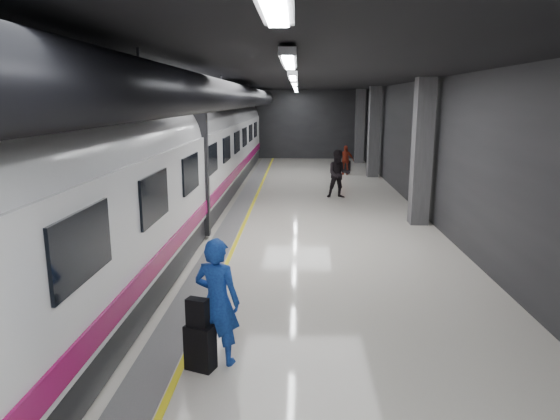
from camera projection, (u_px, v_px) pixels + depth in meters
ground at (271, 239)px, 14.04m from camera, size 40.00×40.00×0.00m
platform_hall at (263, 111)px, 14.23m from camera, size 10.02×40.02×4.51m
train at (153, 165)px, 13.71m from camera, size 3.05×38.00×4.05m
traveler_main at (217, 301)px, 7.26m from camera, size 0.80×0.64×1.92m
suitcase_main at (200, 347)px, 7.20m from camera, size 0.48×0.39×0.67m
shoulder_bag at (198, 312)px, 7.08m from camera, size 0.34×0.25×0.41m
traveler_far_a at (339, 174)px, 19.81m from camera, size 0.98×0.79×1.91m
traveler_far_b at (345, 160)px, 26.19m from camera, size 0.93×0.49×1.51m
suitcase_far at (347, 166)px, 27.53m from camera, size 0.45×0.38×0.57m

